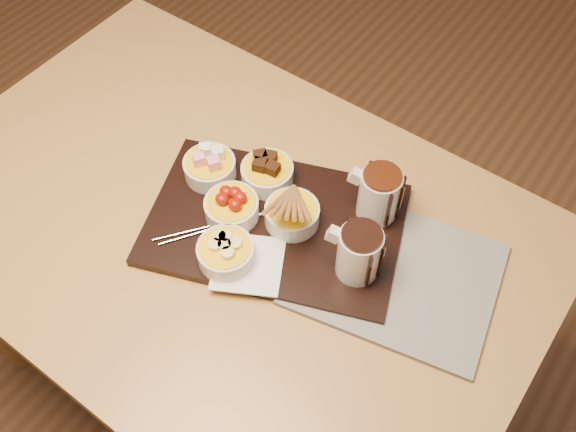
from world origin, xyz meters
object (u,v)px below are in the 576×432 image
Objects in this scene: newspaper at (395,274)px; dining_table at (225,248)px; bowl_strawberries at (232,208)px; pitcher_milk_chocolate at (379,195)px; serving_board at (275,224)px; pitcher_dark_chocolate at (359,253)px.

dining_table is at bearing -177.54° from newspaper.
dining_table is 0.14m from bowl_strawberries.
pitcher_milk_chocolate is at bearing 36.64° from dining_table.
serving_board is 0.20m from pitcher_milk_chocolate.
pitcher_milk_chocolate reaches higher than bowl_strawberries.
serving_board is at bearing 25.64° from dining_table.
dining_table is 0.35m from newspaper.
newspaper is at bearing -10.94° from serving_board.
newspaper is at bearing -63.32° from pitcher_milk_chocolate.
pitcher_milk_chocolate is (-0.04, 0.13, 0.00)m from pitcher_dark_chocolate.
pitcher_milk_chocolate is 0.30× the size of newspaper.
serving_board is at bearing 177.71° from newspaper.
serving_board is 4.49× the size of pitcher_dark_chocolate.
bowl_strawberries is 0.25m from pitcher_dark_chocolate.
dining_table is 2.61× the size of serving_board.
bowl_strawberries reaches higher than serving_board.
pitcher_milk_chocolate is at bearing 85.60° from pitcher_dark_chocolate.
bowl_strawberries is at bearing 167.35° from pitcher_dark_chocolate.
newspaper is (0.33, 0.08, 0.10)m from dining_table.
dining_table is at bearing -164.16° from pitcher_milk_chocolate.
serving_board is 4.60× the size of bowl_strawberries.
pitcher_milk_chocolate is at bearing 37.18° from bowl_strawberries.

